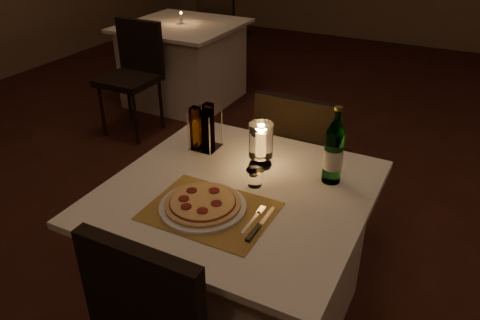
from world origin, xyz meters
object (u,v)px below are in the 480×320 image
at_px(chair_far, 300,154).
at_px(tumbler, 255,178).
at_px(hurricane_candle, 261,142).
at_px(main_table, 238,260).
at_px(pizza, 203,203).
at_px(water_bottle, 334,152).
at_px(plate, 203,207).
at_px(neighbor_table_left, 184,63).

xyz_separation_m(chair_far, tumbler, (0.05, -0.66, 0.23)).
xyz_separation_m(chair_far, hurricane_candle, (0.00, -0.51, 0.31)).
bearing_deg(chair_far, main_table, -90.00).
height_order(main_table, tumbler, tumbler).
bearing_deg(tumbler, main_table, -132.28).
relative_size(main_table, pizza, 3.57).
bearing_deg(tumbler, water_bottle, 33.64).
bearing_deg(pizza, chair_far, 86.78).
bearing_deg(water_bottle, hurricane_candle, -176.53).
height_order(chair_far, water_bottle, water_bottle).
bearing_deg(hurricane_candle, chair_far, 90.20).
bearing_deg(chair_far, hurricane_candle, -89.80).
xyz_separation_m(main_table, plate, (-0.05, -0.18, 0.38)).
bearing_deg(pizza, main_table, 74.38).
relative_size(main_table, chair_far, 1.11).
bearing_deg(hurricane_candle, water_bottle, 3.47).
relative_size(tumbler, neighbor_table_left, 0.07).
bearing_deg(neighbor_table_left, hurricane_candle, -49.38).
bearing_deg(neighbor_table_left, water_bottle, -44.47).
height_order(pizza, neighbor_table_left, pizza).
relative_size(tumbler, water_bottle, 0.22).
distance_m(pizza, neighbor_table_left, 2.95).
bearing_deg(water_bottle, neighbor_table_left, 135.53).
xyz_separation_m(chair_far, water_bottle, (0.31, -0.49, 0.32)).
bearing_deg(main_table, plate, -105.52).
height_order(chair_far, pizza, chair_far).
relative_size(pizza, hurricane_candle, 1.44).
distance_m(plate, hurricane_candle, 0.40).
xyz_separation_m(pizza, tumbler, (0.10, 0.23, 0.01)).
relative_size(water_bottle, hurricane_candle, 1.65).
bearing_deg(water_bottle, chair_far, 122.05).
bearing_deg(tumbler, chair_far, 94.25).
relative_size(pizza, neighbor_table_left, 0.28).
xyz_separation_m(main_table, tumbler, (0.05, 0.05, 0.40)).
bearing_deg(main_table, pizza, -105.62).
distance_m(chair_far, tumbler, 0.70).
bearing_deg(hurricane_candle, main_table, -90.48).
relative_size(main_table, water_bottle, 3.11).
distance_m(main_table, chair_far, 0.74).
bearing_deg(chair_far, plate, -93.20).
height_order(water_bottle, hurricane_candle, water_bottle).
relative_size(tumbler, hurricane_candle, 0.36).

